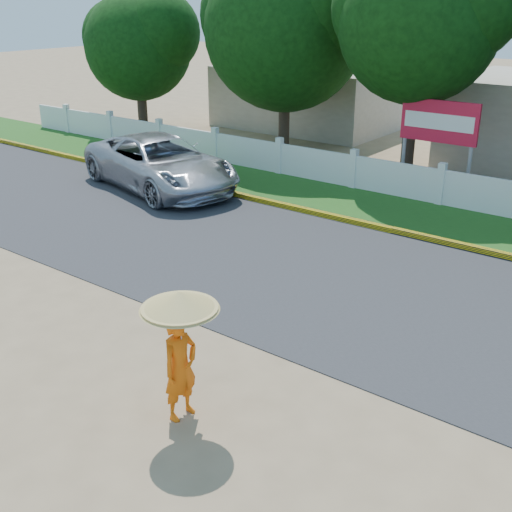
{
  "coord_description": "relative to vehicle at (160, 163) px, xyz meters",
  "views": [
    {
      "loc": [
        6.96,
        -7.08,
        6.0
      ],
      "look_at": [
        0.0,
        2.0,
        1.3
      ],
      "focal_mm": 45.0,
      "sensor_mm": 36.0,
      "label": 1
    }
  ],
  "objects": [
    {
      "name": "building_far",
      "position": [
        -2.01,
        11.71,
        0.54
      ],
      "size": [
        8.0,
        5.0,
        2.8
      ],
      "primitive_type": "cube",
      "color": "#B7AD99",
      "rests_on": "ground"
    },
    {
      "name": "monk_with_parasol",
      "position": [
        9.1,
        -8.56,
        0.52
      ],
      "size": [
        1.16,
        1.16,
        2.11
      ],
      "color": "orange",
      "rests_on": "ground"
    },
    {
      "name": "grass_verge",
      "position": [
        7.99,
        2.46,
        -0.84
      ],
      "size": [
        60.0,
        3.5,
        0.03
      ],
      "primitive_type": "cube",
      "color": "#2D601E",
      "rests_on": "ground"
    },
    {
      "name": "billboard",
      "position": [
        7.3,
        5.01,
        1.28
      ],
      "size": [
        2.5,
        0.13,
        2.95
      ],
      "color": "gray",
      "rests_on": "ground"
    },
    {
      "name": "fence",
      "position": [
        7.99,
        3.91,
        -0.31
      ],
      "size": [
        40.0,
        0.1,
        1.1
      ],
      "primitive_type": "cube",
      "color": "silver",
      "rests_on": "ground"
    },
    {
      "name": "curb",
      "position": [
        7.99,
        0.76,
        -0.78
      ],
      "size": [
        40.0,
        0.18,
        0.16
      ],
      "primitive_type": "cube",
      "color": "yellow",
      "rests_on": "ground"
    },
    {
      "name": "road",
      "position": [
        7.99,
        -2.79,
        -0.85
      ],
      "size": [
        60.0,
        7.0,
        0.02
      ],
      "primitive_type": "cube",
      "color": "#38383A",
      "rests_on": "ground"
    },
    {
      "name": "vehicle",
      "position": [
        0.0,
        0.0,
        0.0
      ],
      "size": [
        6.67,
        4.22,
        1.71
      ],
      "primitive_type": "imported",
      "rotation": [
        0.0,
        0.0,
        1.33
      ],
      "color": "#ABADB4",
      "rests_on": "ground"
    },
    {
      "name": "ground",
      "position": [
        7.99,
        -7.29,
        -0.86
      ],
      "size": [
        120.0,
        120.0,
        0.0
      ],
      "primitive_type": "plane",
      "color": "#9E8460",
      "rests_on": "ground"
    }
  ]
}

